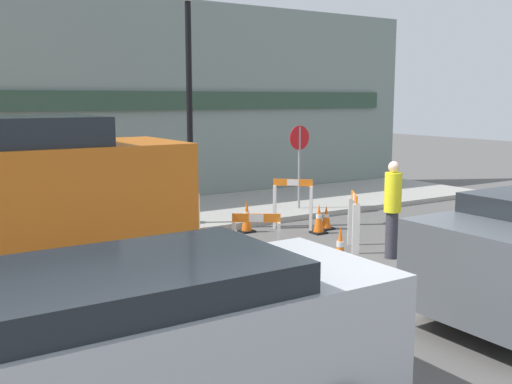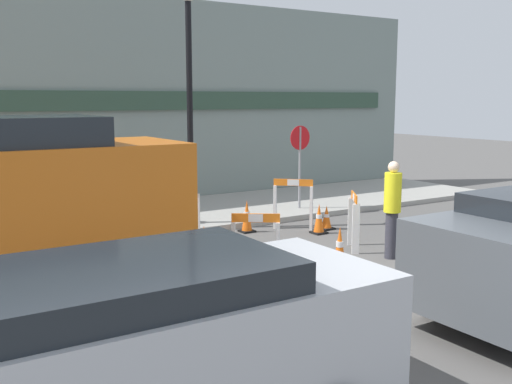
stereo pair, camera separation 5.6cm
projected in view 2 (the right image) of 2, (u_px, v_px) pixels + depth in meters
ground_plane at (364, 284)px, 9.29m from camera, size 60.00×60.00×0.00m
sidewalk_slab at (184, 214)px, 14.64m from camera, size 18.00×3.84×0.13m
storefront_facade at (150, 102)px, 15.89m from camera, size 18.00×0.22×5.50m
streetlamp_post at (189, 70)px, 12.78m from camera, size 0.44×0.44×5.18m
stop_sign at (300, 153)px, 14.86m from camera, size 0.60×0.06×2.07m
barricade_0 at (191, 213)px, 12.04m from camera, size 0.67×0.74×1.05m
barricade_1 at (256, 239)px, 10.09m from camera, size 0.75×0.57×0.95m
barricade_2 at (354, 220)px, 11.37m from camera, size 0.52×0.68×1.09m
barricade_3 at (293, 202)px, 13.15m from camera, size 0.72×0.69×1.11m
traffic_cone_0 at (340, 248)px, 10.16m from camera, size 0.30×0.30×0.72m
traffic_cone_1 at (194, 232)px, 11.31m from camera, size 0.30×0.30×0.72m
traffic_cone_2 at (247, 217)px, 12.88m from camera, size 0.30×0.30×0.70m
traffic_cone_3 at (204, 241)px, 11.04m from camera, size 0.30×0.30×0.54m
traffic_cone_4 at (319, 219)px, 12.75m from camera, size 0.30×0.30×0.65m
traffic_cone_5 at (326, 218)px, 13.17m from camera, size 0.30×0.30×0.53m
person_worker at (392, 206)px, 10.67m from camera, size 0.42×0.42×1.76m
person_pedestrian at (75, 183)px, 12.81m from camera, size 0.49×0.49×1.73m
parked_car_0 at (130, 350)px, 4.64m from camera, size 4.42×1.84×1.63m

